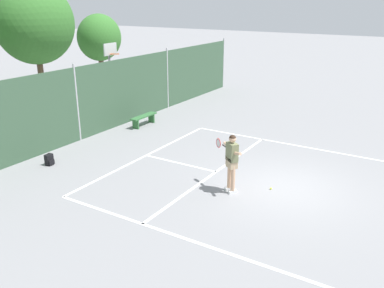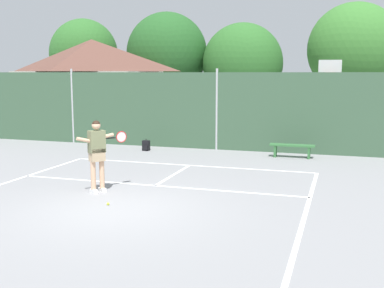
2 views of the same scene
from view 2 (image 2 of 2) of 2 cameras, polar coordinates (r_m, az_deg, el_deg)
name	(u,v)px [view 2 (image 2 of 2)]	position (r m, az deg, el deg)	size (l,w,h in m)	color
ground_plane	(114,210)	(10.91, -9.31, -7.81)	(120.00, 120.00, 0.00)	gray
court_markings	(126,203)	(11.47, -7.84, -6.96)	(8.30, 11.10, 0.01)	white
chainlink_fence	(217,111)	(18.99, 2.96, 3.92)	(26.09, 0.09, 3.21)	#38563D
basketball_hoop	(329,91)	(20.22, 16.02, 6.09)	(0.90, 0.67, 3.55)	#9E9EA3
clubhouse_building	(93,83)	(26.40, -11.75, 7.11)	(7.12, 5.55, 4.79)	beige
treeline_backdrop	(232,56)	(27.60, 4.77, 10.39)	(25.12, 4.34, 6.68)	brown
tennis_player	(97,150)	(12.36, -11.22, -0.66)	(0.82, 1.24, 1.85)	silver
tennis_ball	(108,204)	(11.34, -9.97, -7.03)	(0.07, 0.07, 0.07)	#CCE033
backpack_black	(146,146)	(18.92, -5.51, -0.21)	(0.28, 0.24, 0.46)	black
courtside_bench	(292,148)	(17.61, 11.84, -0.45)	(1.60, 0.36, 0.48)	#336B38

